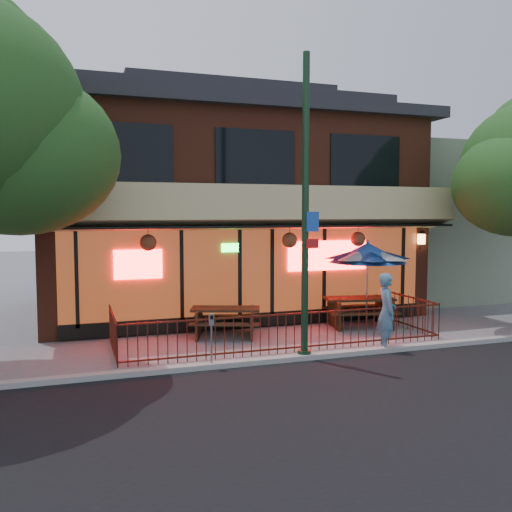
{
  "coord_description": "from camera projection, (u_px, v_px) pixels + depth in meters",
  "views": [
    {
      "loc": [
        -5.04,
        -11.82,
        3.4
      ],
      "look_at": [
        -0.38,
        2.0,
        2.23
      ],
      "focal_mm": 38.0,
      "sensor_mm": 36.0,
      "label": 1
    }
  ],
  "objects": [
    {
      "name": "patio_fence",
      "position": [
        290.0,
        324.0,
        13.46
      ],
      "size": [
        8.44,
        2.62,
        1.0
      ],
      "color": "#48180F",
      "rests_on": "ground"
    },
    {
      "name": "patio_umbrella",
      "position": [
        368.0,
        253.0,
        16.11
      ],
      "size": [
        2.27,
        2.27,
        2.6
      ],
      "color": "gray",
      "rests_on": "ground"
    },
    {
      "name": "neighbor_building",
      "position": [
        423.0,
        222.0,
        22.94
      ],
      "size": [
        6.0,
        7.0,
        6.0
      ],
      "primitive_type": "cube",
      "color": "gray",
      "rests_on": "ground"
    },
    {
      "name": "ground",
      "position": [
        298.0,
        354.0,
        13.04
      ],
      "size": [
        80.0,
        80.0,
        0.0
      ],
      "primitive_type": "plane",
      "color": "gray",
      "rests_on": "ground"
    },
    {
      "name": "curb",
      "position": [
        306.0,
        357.0,
        12.56
      ],
      "size": [
        80.0,
        0.25,
        0.12
      ],
      "primitive_type": "cube",
      "color": "#999993",
      "rests_on": "ground"
    },
    {
      "name": "picnic_table_left",
      "position": [
        226.0,
        318.0,
        14.87
      ],
      "size": [
        2.24,
        1.97,
        0.8
      ],
      "color": "#3C2616",
      "rests_on": "ground"
    },
    {
      "name": "parking_meter_near",
      "position": [
        211.0,
        331.0,
        11.8
      ],
      "size": [
        0.11,
        0.1,
        1.21
      ],
      "color": "gray",
      "rests_on": "ground"
    },
    {
      "name": "picnic_table_right",
      "position": [
        359.0,
        307.0,
        16.22
      ],
      "size": [
        2.31,
        1.94,
        0.87
      ],
      "color": "#2F2110",
      "rests_on": "ground"
    },
    {
      "name": "street_light",
      "position": [
        305.0,
        224.0,
        12.41
      ],
      "size": [
        0.43,
        0.32,
        7.0
      ],
      "color": "#15301C",
      "rests_on": "ground"
    },
    {
      "name": "asphalt_street",
      "position": [
        470.0,
        463.0,
        7.37
      ],
      "size": [
        80.0,
        11.0,
        0.0
      ],
      "primitive_type": "cube",
      "color": "black",
      "rests_on": "ground"
    },
    {
      "name": "restaurant_building",
      "position": [
        221.0,
        193.0,
        19.43
      ],
      "size": [
        12.96,
        9.49,
        8.05
      ],
      "color": "brown",
      "rests_on": "ground"
    },
    {
      "name": "pedestrian",
      "position": [
        387.0,
        312.0,
        13.34
      ],
      "size": [
        0.64,
        0.81,
        1.93
      ],
      "primitive_type": "imported",
      "rotation": [
        0.0,
        0.0,
        1.28
      ],
      "color": "teal",
      "rests_on": "ground"
    }
  ]
}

